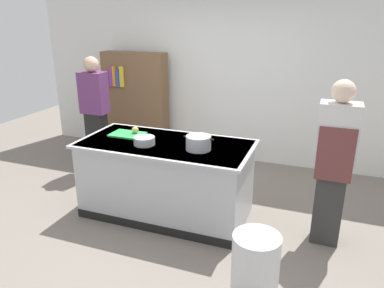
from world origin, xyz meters
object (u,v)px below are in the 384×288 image
onion (135,130)px  trash_bin (255,266)px  stock_pot (198,143)px  person_guest (95,112)px  mixing_bowl (144,141)px  bookshelf (136,103)px  person_chef (334,161)px

onion → trash_bin: onion is taller
stock_pot → person_guest: bearing=154.3°
stock_pot → trash_bin: 1.44m
onion → mixing_bowl: bearing=-46.3°
stock_pot → mixing_bowl: size_ratio=1.43×
mixing_bowl → person_guest: bearing=143.1°
bookshelf → onion: bearing=-61.4°
stock_pot → bookshelf: size_ratio=0.20×
trash_bin → bookshelf: bookshelf is taller
mixing_bowl → trash_bin: (1.46, -0.87, -0.65)m
onion → stock_pot: bearing=-13.9°
mixing_bowl → person_guest: 1.67m
onion → trash_bin: size_ratio=0.14×
onion → stock_pot: 0.92m
mixing_bowl → trash_bin: size_ratio=0.41×
mixing_bowl → trash_bin: 1.83m
stock_pot → trash_bin: stock_pot is taller
stock_pot → person_chef: (1.38, 0.13, -0.06)m
onion → person_guest: (-1.07, 0.72, -0.05)m
person_guest → onion: bearing=59.1°
onion → person_chef: 2.27m
onion → bookshelf: 1.89m
stock_pot → mixing_bowl: 0.62m
onion → bookshelf: bookshelf is taller
onion → trash_bin: 2.19m
person_chef → bookshelf: person_chef is taller
stock_pot → mixing_bowl: (-0.62, -0.06, -0.03)m
person_chef → person_guest: (-3.33, 0.82, -0.00)m
stock_pot → bookshelf: 2.60m
stock_pot → person_guest: (-1.96, 0.94, -0.07)m
stock_pot → person_guest: size_ratio=0.20×
onion → stock_pot: stock_pot is taller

